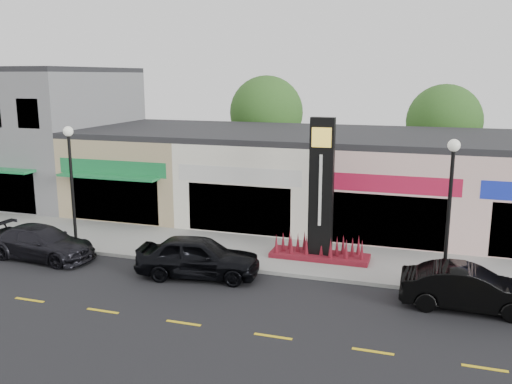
{
  "coord_description": "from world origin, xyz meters",
  "views": [
    {
      "loc": [
        7.16,
        -17.65,
        7.8
      ],
      "look_at": [
        0.21,
        4.0,
        2.9
      ],
      "focal_mm": 38.0,
      "sensor_mm": 36.0,
      "label": 1
    }
  ],
  "objects_px": {
    "pylon_sign": "(321,210)",
    "lamp_west_near": "(71,174)",
    "lamp_east_near": "(450,199)",
    "car_black_conv": "(469,288)",
    "car_dark_sedan": "(42,243)",
    "car_black_sedan": "(198,257)"
  },
  "relations": [
    {
      "from": "pylon_sign",
      "to": "lamp_west_near",
      "type": "bearing_deg",
      "value": -171.23
    },
    {
      "from": "car_dark_sedan",
      "to": "car_black_conv",
      "type": "height_order",
      "value": "car_black_conv"
    },
    {
      "from": "lamp_west_near",
      "to": "pylon_sign",
      "type": "distance_m",
      "value": 11.19
    },
    {
      "from": "car_black_conv",
      "to": "car_dark_sedan",
      "type": "bearing_deg",
      "value": 89.73
    },
    {
      "from": "lamp_east_near",
      "to": "pylon_sign",
      "type": "height_order",
      "value": "pylon_sign"
    },
    {
      "from": "car_dark_sedan",
      "to": "car_black_sedan",
      "type": "relative_size",
      "value": 1.01
    },
    {
      "from": "lamp_west_near",
      "to": "car_black_conv",
      "type": "distance_m",
      "value": 17.05
    },
    {
      "from": "car_dark_sedan",
      "to": "lamp_west_near",
      "type": "bearing_deg",
      "value": -16.2
    },
    {
      "from": "lamp_east_near",
      "to": "car_black_conv",
      "type": "xyz_separation_m",
      "value": [
        0.76,
        -1.54,
        -2.73
      ]
    },
    {
      "from": "lamp_west_near",
      "to": "pylon_sign",
      "type": "xyz_separation_m",
      "value": [
        11.0,
        1.7,
        -1.2
      ]
    },
    {
      "from": "lamp_west_near",
      "to": "car_dark_sedan",
      "type": "xyz_separation_m",
      "value": [
        -0.57,
        -1.6,
        -2.77
      ]
    },
    {
      "from": "car_black_conv",
      "to": "lamp_east_near",
      "type": "bearing_deg",
      "value": 25.71
    },
    {
      "from": "pylon_sign",
      "to": "car_dark_sedan",
      "type": "distance_m",
      "value": 12.14
    },
    {
      "from": "pylon_sign",
      "to": "car_black_conv",
      "type": "distance_m",
      "value": 6.78
    },
    {
      "from": "lamp_west_near",
      "to": "car_black_sedan",
      "type": "distance_m",
      "value": 7.45
    },
    {
      "from": "lamp_east_near",
      "to": "car_black_conv",
      "type": "relative_size",
      "value": 1.21
    },
    {
      "from": "lamp_east_near",
      "to": "car_black_conv",
      "type": "distance_m",
      "value": 3.23
    },
    {
      "from": "lamp_west_near",
      "to": "pylon_sign",
      "type": "bearing_deg",
      "value": 8.77
    },
    {
      "from": "pylon_sign",
      "to": "car_black_sedan",
      "type": "distance_m",
      "value": 5.5
    },
    {
      "from": "pylon_sign",
      "to": "car_dark_sedan",
      "type": "bearing_deg",
      "value": -164.08
    },
    {
      "from": "lamp_east_near",
      "to": "car_dark_sedan",
      "type": "bearing_deg",
      "value": -174.47
    },
    {
      "from": "lamp_east_near",
      "to": "pylon_sign",
      "type": "distance_m",
      "value": 5.42
    }
  ]
}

